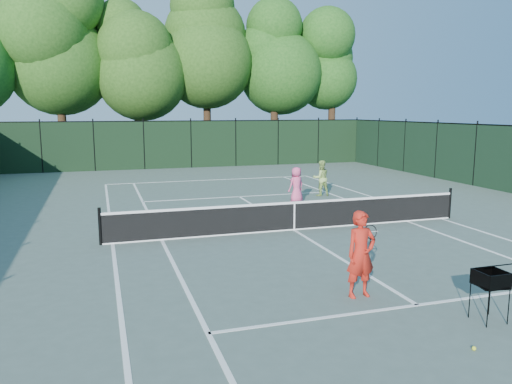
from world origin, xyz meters
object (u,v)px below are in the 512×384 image
object	(u,v)px
loose_ball_midcourt	(360,253)
coach	(361,254)
ball_hopper	(491,279)
player_green	(321,178)
loose_ball_near_cart	(474,348)
player_pink	(296,185)

from	to	relation	value
loose_ball_midcourt	coach	bearing A→B (deg)	-119.07
coach	ball_hopper	world-z (taller)	coach
player_green	loose_ball_midcourt	world-z (taller)	player_green
loose_ball_near_cart	coach	bearing A→B (deg)	102.38
player_pink	loose_ball_near_cart	xyz separation A→B (m)	(-2.10, -12.59, -0.69)
ball_hopper	loose_ball_midcourt	world-z (taller)	ball_hopper
ball_hopper	coach	bearing A→B (deg)	142.20
loose_ball_midcourt	player_green	bearing A→B (deg)	71.65
coach	player_pink	size ratio (longest dim) A/B	1.21
coach	player_green	size ratio (longest dim) A/B	1.13
player_green	player_pink	bearing A→B (deg)	38.46
coach	loose_ball_midcourt	xyz separation A→B (m)	(1.48, 2.66, -0.85)
coach	loose_ball_near_cart	distance (m)	2.79
coach	player_pink	bearing A→B (deg)	71.12
ball_hopper	loose_ball_near_cart	distance (m)	1.52
player_pink	player_green	bearing A→B (deg)	-163.54
ball_hopper	loose_ball_midcourt	distance (m)	4.48
player_green	loose_ball_midcourt	size ratio (longest dim) A/B	22.90
player_pink	loose_ball_near_cart	bearing A→B (deg)	60.19
player_green	ball_hopper	bearing A→B (deg)	79.78
loose_ball_near_cart	loose_ball_midcourt	bearing A→B (deg)	80.17
player_green	ball_hopper	size ratio (longest dim) A/B	1.67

